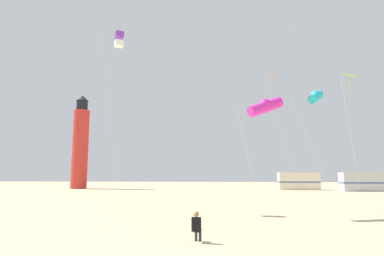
{
  "coord_description": "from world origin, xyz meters",
  "views": [
    {
      "loc": [
        1.55,
        -7.65,
        2.57
      ],
      "look_at": [
        -0.4,
        13.24,
        5.48
      ],
      "focal_mm": 30.97,
      "sensor_mm": 36.0,
      "label": 1
    }
  ],
  "objects": [
    {
      "name": "kite_diamond_lime",
      "position": [
        10.3,
        15.3,
        8.92
      ],
      "size": [
        1.25,
        1.25,
        9.5
      ],
      "color": "silver",
      "rests_on": "ground"
    },
    {
      "name": "rv_van_silver",
      "position": [
        22.35,
        44.47,
        1.39
      ],
      "size": [
        6.51,
        2.55,
        2.8
      ],
      "rotation": [
        0.0,
        0.0,
        0.03
      ],
      "color": "#B7BABF",
      "rests_on": "ground"
    },
    {
      "name": "kite_tube_cyan",
      "position": [
        9.06,
        19.17,
        8.75
      ],
      "size": [
        3.14,
        3.48,
        9.45
      ],
      "color": "silver",
      "rests_on": "ground"
    },
    {
      "name": "kite_tube_magenta",
      "position": [
        4.27,
        13.29,
        6.82
      ],
      "size": [
        3.04,
        2.68,
        7.52
      ],
      "color": "silver",
      "rests_on": "ground"
    },
    {
      "name": "kite_diamond_orange",
      "position": [
        6.61,
        24.93,
        11.88
      ],
      "size": [
        3.14,
        2.61,
        12.72
      ],
      "color": "silver",
      "rests_on": "ground"
    },
    {
      "name": "lighthouse_distant",
      "position": [
        -23.88,
        49.32,
        7.84
      ],
      "size": [
        2.8,
        2.8,
        16.8
      ],
      "color": "red",
      "rests_on": "ground"
    },
    {
      "name": "kite_flyer_standing",
      "position": [
        0.53,
        5.27,
        0.61
      ],
      "size": [
        0.37,
        0.53,
        1.16
      ],
      "rotation": [
        0.0,
        0.0,
        3.03
      ],
      "color": "black",
      "rests_on": "ground"
    },
    {
      "name": "kite_box_violet",
      "position": [
        -6.14,
        15.53,
        12.6
      ],
      "size": [
        1.89,
        1.51,
        13.21
      ],
      "color": "silver",
      "rests_on": "ground"
    },
    {
      "name": "rv_van_cream",
      "position": [
        13.81,
        48.43,
        1.39
      ],
      "size": [
        6.46,
        2.4,
        2.8
      ],
      "rotation": [
        0.0,
        0.0,
        -0.01
      ],
      "color": "beige",
      "rests_on": "ground"
    }
  ]
}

